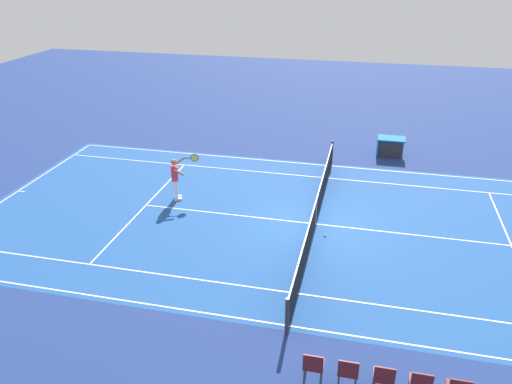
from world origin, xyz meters
name	(u,v)px	position (x,y,z in m)	size (l,w,h in m)	color
ground_plane	(315,224)	(0.00, 0.00, 0.00)	(60.00, 60.00, 0.00)	navy
court_slab	(315,224)	(0.00, 0.00, 0.00)	(24.20, 11.40, 0.00)	#1E4C93
court_line_markings	(315,224)	(0.00, 0.00, 0.00)	(23.85, 11.05, 0.01)	white
tennis_net	(316,212)	(0.00, 0.00, 0.49)	(0.10, 11.70, 1.08)	#2D2D33
tennis_player_near	(176,177)	(5.44, -0.78, 0.93)	(0.94, 0.91, 1.70)	white
tennis_ball	(325,236)	(-0.43, 0.79, 0.03)	(0.07, 0.07, 0.07)	#CCE01E
spectator_chair_1	(421,383)	(-3.07, 7.23, 0.52)	(0.44, 0.44, 0.88)	#38383D
spectator_chair_2	(384,377)	(-2.33, 7.23, 0.52)	(0.44, 0.44, 0.88)	#38383D
spectator_chair_3	(348,371)	(-1.58, 7.23, 0.52)	(0.44, 0.44, 0.88)	#38383D
spectator_chair_4	(313,365)	(-0.84, 7.23, 0.52)	(0.44, 0.44, 0.88)	#38383D
equipment_cart_tarped	(390,146)	(-2.55, -7.47, 0.44)	(1.25, 0.84, 0.85)	#2D2D33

